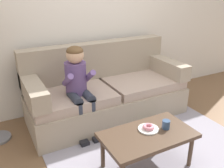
% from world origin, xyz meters
% --- Properties ---
extents(ground, '(10.00, 10.00, 0.00)m').
position_xyz_m(ground, '(0.00, 0.00, 0.00)').
color(ground, brown).
extents(wall_back, '(8.00, 0.10, 2.80)m').
position_xyz_m(wall_back, '(0.00, 1.40, 1.40)').
color(wall_back, silver).
rests_on(wall_back, ground).
extents(area_rug, '(2.26, 1.70, 0.01)m').
position_xyz_m(area_rug, '(0.00, -0.25, 0.01)').
color(area_rug, '#9993A3').
rests_on(area_rug, ground).
extents(couch, '(2.16, 0.90, 1.00)m').
position_xyz_m(couch, '(-0.09, 0.85, 0.36)').
color(couch, tan).
rests_on(couch, ground).
extents(coffee_table, '(0.92, 0.52, 0.41)m').
position_xyz_m(coffee_table, '(-0.21, -0.32, 0.36)').
color(coffee_table, '#4C3828').
rests_on(coffee_table, ground).
extents(person_child, '(0.34, 0.58, 1.10)m').
position_xyz_m(person_child, '(-0.56, 0.64, 0.67)').
color(person_child, '#664C84').
rests_on(person_child, ground).
extents(plate, '(0.21, 0.21, 0.01)m').
position_xyz_m(plate, '(-0.17, -0.27, 0.41)').
color(plate, white).
rests_on(plate, coffee_table).
extents(donut, '(0.14, 0.14, 0.04)m').
position_xyz_m(donut, '(-0.17, -0.27, 0.44)').
color(donut, pink).
rests_on(donut, plate).
extents(mug, '(0.08, 0.08, 0.09)m').
position_xyz_m(mug, '(0.00, -0.33, 0.45)').
color(mug, '#334C72').
rests_on(mug, coffee_table).
extents(toy_controller, '(0.23, 0.09, 0.05)m').
position_xyz_m(toy_controller, '(0.28, 0.13, 0.03)').
color(toy_controller, '#339E56').
rests_on(toy_controller, ground).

